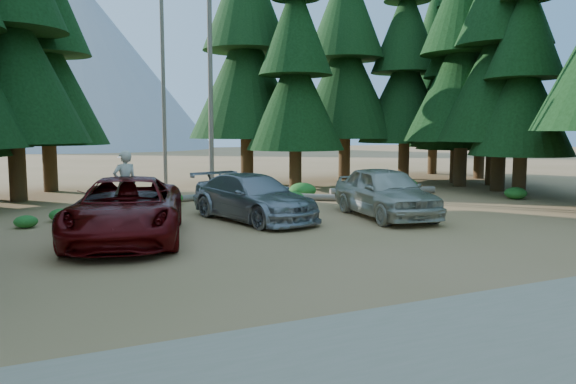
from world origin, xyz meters
name	(u,v)px	position (x,y,z in m)	size (l,w,h in m)	color
ground	(346,246)	(0.00, 0.00, 0.00)	(160.00, 160.00, 0.00)	olive
gravel_strip	(553,321)	(0.00, -6.50, 0.01)	(26.00, 3.50, 0.01)	tan
forest_belt_north	(194,190)	(0.00, 15.00, 0.00)	(36.00, 7.00, 22.00)	black
snag_front	(210,70)	(0.80, 14.50, 6.00)	(0.24, 0.24, 12.00)	slate
snag_back	(163,91)	(-1.20, 16.00, 5.00)	(0.20, 0.20, 10.00)	slate
mountain_peak	(57,70)	(-2.59, 88.23, 12.71)	(48.00, 50.00, 28.00)	#9C9FA4
red_pickup	(126,209)	(-5.15, 3.17, 0.88)	(2.90, 6.30, 1.75)	#540708
silver_minivan_center	(253,197)	(-0.69, 4.98, 0.78)	(2.19, 5.39, 1.56)	#92949A
silver_minivan_right	(385,192)	(3.75, 3.63, 0.89)	(2.11, 5.25, 1.79)	#BBB7A6
frisbee_player	(125,184)	(-5.04, 3.99, 1.51)	(0.79, 0.60, 1.92)	beige
log_left	(167,200)	(-2.38, 10.50, 0.14)	(0.28, 0.28, 3.85)	slate
log_mid	(321,197)	(3.89, 8.61, 0.15)	(0.29, 0.29, 3.58)	slate
log_right	(383,191)	(7.74, 9.57, 0.17)	(0.33, 0.33, 5.18)	slate
shrub_far_left	(61,215)	(-6.63, 7.45, 0.21)	(0.78, 0.78, 0.43)	#1E6620
shrub_left	(170,198)	(-2.35, 10.00, 0.28)	(1.02, 1.02, 0.56)	#1E6620
shrub_center_left	(262,195)	(1.45, 9.42, 0.29)	(1.04, 1.04, 0.57)	#1E6620
shrub_center_right	(303,190)	(3.67, 10.00, 0.34)	(1.22, 1.22, 0.67)	#1E6620
shrub_right	(293,198)	(2.23, 8.00, 0.27)	(0.98, 0.98, 0.54)	#1E6620
shrub_far_right	(403,185)	(8.72, 9.34, 0.40)	(1.44, 1.44, 0.79)	#1E6620
shrub_edge_west	(26,222)	(-7.71, 6.59, 0.20)	(0.72, 0.72, 0.39)	#1E6620
shrub_edge_east	(516,193)	(11.98, 5.50, 0.26)	(0.96, 0.96, 0.53)	#1E6620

